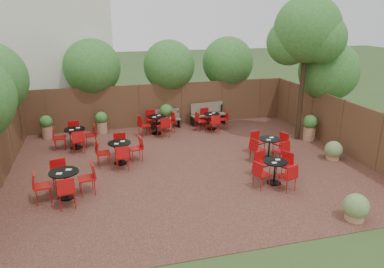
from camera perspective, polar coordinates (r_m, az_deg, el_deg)
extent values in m
plane|color=#354F23|center=(12.85, -0.50, -5.01)|extent=(80.00, 80.00, 0.00)
cube|color=#331815|center=(12.84, -0.50, -4.97)|extent=(12.00, 10.00, 0.02)
cube|color=#4C2D1C|center=(17.17, -4.70, 4.53)|extent=(12.00, 0.08, 2.00)
cube|color=#4C2D1C|center=(15.07, 22.17, 1.21)|extent=(0.08, 10.00, 2.00)
cube|color=silver|center=(19.51, -20.18, 14.09)|extent=(5.00, 4.00, 8.00)
sphere|color=#2D6721|center=(17.27, -15.28, 9.98)|extent=(2.54, 2.54, 2.54)
sphere|color=#2D6721|center=(17.52, -3.58, 10.56)|extent=(2.40, 2.40, 2.40)
sphere|color=#2D6721|center=(18.53, 5.59, 11.03)|extent=(2.50, 2.50, 2.50)
sphere|color=#2D6721|center=(16.63, 20.49, 9.13)|extent=(2.50, 2.50, 2.50)
cylinder|color=black|center=(15.55, 16.76, 7.52)|extent=(0.22, 0.22, 4.70)
sphere|color=#2D6721|center=(15.32, 17.51, 15.30)|extent=(2.58, 2.58, 2.58)
sphere|color=#2D6721|center=(15.44, 14.91, 13.61)|extent=(1.81, 1.81, 1.81)
sphere|color=#2D6721|center=(15.22, 19.51, 13.84)|extent=(1.89, 1.89, 1.89)
cube|color=brown|center=(16.91, -4.13, 2.26)|extent=(1.37, 0.41, 0.05)
cube|color=brown|center=(17.02, -4.27, 3.22)|extent=(1.37, 0.10, 0.41)
cube|color=black|center=(16.87, -6.18, 1.41)|extent=(0.05, 0.41, 0.37)
cube|color=black|center=(17.09, -2.07, 1.74)|extent=(0.05, 0.41, 0.37)
cube|color=brown|center=(17.37, 2.53, 3.00)|extent=(1.70, 0.70, 0.05)
cube|color=brown|center=(17.50, 2.33, 4.12)|extent=(1.65, 0.33, 0.50)
cube|color=black|center=(17.24, 0.14, 2.02)|extent=(0.13, 0.50, 0.44)
cube|color=black|center=(17.67, 4.83, 2.37)|extent=(0.13, 0.50, 0.44)
cylinder|color=black|center=(13.75, 11.78, -3.64)|extent=(0.45, 0.45, 0.03)
cylinder|color=black|center=(13.62, 11.88, -2.23)|extent=(0.05, 0.05, 0.71)
cylinder|color=black|center=(13.49, 11.98, -0.77)|extent=(0.77, 0.77, 0.03)
cube|color=white|center=(13.61, 12.29, -0.53)|extent=(0.17, 0.15, 0.02)
cube|color=white|center=(13.34, 11.83, -0.88)|extent=(0.17, 0.15, 0.02)
cylinder|color=black|center=(16.22, -5.50, 0.12)|extent=(0.47, 0.47, 0.03)
cylinder|color=black|center=(16.11, -5.54, 1.40)|extent=(0.05, 0.05, 0.74)
cylinder|color=black|center=(16.00, -5.58, 2.71)|extent=(0.81, 0.81, 0.03)
cube|color=white|center=(16.10, -5.19, 2.90)|extent=(0.18, 0.15, 0.02)
cube|color=white|center=(15.86, -5.89, 2.64)|extent=(0.18, 0.15, 0.02)
cylinder|color=black|center=(11.34, -18.91, -9.24)|extent=(0.48, 0.48, 0.03)
cylinder|color=black|center=(11.17, -19.12, -7.46)|extent=(0.05, 0.05, 0.77)
cylinder|color=black|center=(11.01, -19.33, -5.62)|extent=(0.83, 0.83, 0.03)
cube|color=white|center=(11.07, -18.64, -5.27)|extent=(0.17, 0.14, 0.02)
cube|color=white|center=(10.89, -19.96, -5.81)|extent=(0.17, 0.14, 0.02)
cylinder|color=black|center=(15.16, -17.53, -2.02)|extent=(0.47, 0.47, 0.03)
cylinder|color=black|center=(15.04, -17.66, -0.67)|extent=(0.05, 0.05, 0.74)
cylinder|color=black|center=(14.92, -17.80, 0.71)|extent=(0.81, 0.81, 0.03)
cube|color=white|center=(14.99, -17.32, 0.93)|extent=(0.16, 0.13, 0.02)
cube|color=white|center=(14.80, -18.24, 0.62)|extent=(0.16, 0.13, 0.02)
cylinder|color=black|center=(11.86, 12.60, -7.39)|extent=(0.44, 0.44, 0.03)
cylinder|color=black|center=(11.71, 12.72, -5.83)|extent=(0.05, 0.05, 0.70)
cylinder|color=black|center=(11.57, 12.84, -4.21)|extent=(0.76, 0.76, 0.03)
cube|color=white|center=(11.68, 13.19, -3.90)|extent=(0.17, 0.15, 0.01)
cube|color=white|center=(11.42, 12.68, -4.38)|extent=(0.17, 0.15, 0.01)
cylinder|color=black|center=(13.26, -11.04, -4.42)|extent=(0.46, 0.46, 0.03)
cylinder|color=black|center=(13.13, -11.14, -2.92)|extent=(0.05, 0.05, 0.74)
cylinder|color=black|center=(12.99, -11.24, -1.37)|extent=(0.80, 0.80, 0.03)
cube|color=white|center=(13.07, -10.73, -1.10)|extent=(0.15, 0.11, 0.02)
cube|color=white|center=(12.86, -11.67, -1.49)|extent=(0.15, 0.11, 0.02)
cylinder|color=black|center=(16.80, 3.04, 0.82)|extent=(0.43, 0.43, 0.03)
cylinder|color=black|center=(16.69, 3.06, 1.96)|extent=(0.05, 0.05, 0.69)
cylinder|color=black|center=(16.60, 3.08, 3.13)|extent=(0.75, 0.75, 0.03)
cube|color=white|center=(16.70, 3.38, 3.30)|extent=(0.14, 0.10, 0.01)
cube|color=white|center=(16.45, 2.88, 3.08)|extent=(0.14, 0.10, 0.01)
cylinder|color=#A36E51|center=(16.62, -13.82, 0.97)|extent=(0.44, 0.44, 0.51)
sphere|color=#2D6721|center=(16.49, -13.94, 2.47)|extent=(0.53, 0.53, 0.53)
cylinder|color=#A36E51|center=(16.89, -3.97, 1.89)|extent=(0.51, 0.51, 0.59)
sphere|color=#2D6721|center=(16.74, -4.01, 3.61)|extent=(0.62, 0.62, 0.62)
cylinder|color=#A36E51|center=(16.71, -21.58, 0.29)|extent=(0.45, 0.45, 0.51)
sphere|color=#2D6721|center=(16.58, -21.77, 1.80)|extent=(0.54, 0.54, 0.54)
cylinder|color=#A36E51|center=(16.05, 17.73, 0.08)|extent=(0.49, 0.49, 0.56)
sphere|color=#2D6721|center=(15.90, 17.91, 1.78)|extent=(0.58, 0.58, 0.58)
cylinder|color=#A36E51|center=(10.54, 23.94, -11.52)|extent=(0.48, 0.48, 0.22)
sphere|color=#607E41|center=(10.42, 24.14, -10.21)|extent=(0.65, 0.65, 0.65)
cylinder|color=#A36E51|center=(14.29, 21.03, -3.28)|extent=(0.46, 0.46, 0.21)
sphere|color=#607E41|center=(14.20, 21.15, -2.29)|extent=(0.63, 0.63, 0.63)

